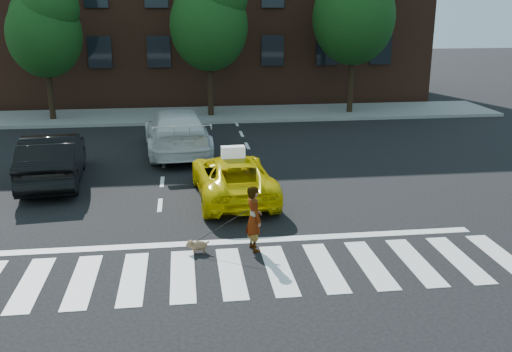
{
  "coord_description": "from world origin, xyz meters",
  "views": [
    {
      "loc": [
        -0.87,
        -10.74,
        5.34
      ],
      "look_at": [
        0.94,
        3.23,
        1.1
      ],
      "focal_mm": 40.0,
      "sensor_mm": 36.0,
      "label": 1
    }
  ],
  "objects_px": {
    "taxi": "(233,177)",
    "black_sedan": "(53,158)",
    "woman": "(254,218)",
    "white_suv": "(177,131)",
    "tree_right": "(355,7)",
    "dog": "(197,245)",
    "tree_left": "(44,26)",
    "tree_mid": "(210,16)"
  },
  "relations": [
    {
      "from": "tree_right",
      "to": "dog",
      "type": "height_order",
      "value": "tree_right"
    },
    {
      "from": "tree_right",
      "to": "dog",
      "type": "xyz_separation_m",
      "value": [
        -8.2,
        -15.9,
        -5.09
      ]
    },
    {
      "from": "tree_mid",
      "to": "woman",
      "type": "xyz_separation_m",
      "value": [
        0.08,
        -15.9,
        -4.09
      ]
    },
    {
      "from": "tree_right",
      "to": "woman",
      "type": "xyz_separation_m",
      "value": [
        -6.92,
        -15.9,
        -4.51
      ]
    },
    {
      "from": "taxi",
      "to": "black_sedan",
      "type": "distance_m",
      "value": 5.83
    },
    {
      "from": "tree_mid",
      "to": "tree_right",
      "type": "height_order",
      "value": "tree_right"
    },
    {
      "from": "white_suv",
      "to": "woman",
      "type": "relative_size",
      "value": 3.71
    },
    {
      "from": "tree_right",
      "to": "woman",
      "type": "bearing_deg",
      "value": -113.51
    },
    {
      "from": "white_suv",
      "to": "tree_right",
      "type": "bearing_deg",
      "value": -147.18
    },
    {
      "from": "tree_right",
      "to": "black_sedan",
      "type": "xyz_separation_m",
      "value": [
        -12.46,
        -10.0,
        -4.48
      ]
    },
    {
      "from": "taxi",
      "to": "black_sedan",
      "type": "height_order",
      "value": "black_sedan"
    },
    {
      "from": "tree_right",
      "to": "woman",
      "type": "relative_size",
      "value": 5.08
    },
    {
      "from": "tree_left",
      "to": "dog",
      "type": "relative_size",
      "value": 12.14
    },
    {
      "from": "tree_right",
      "to": "white_suv",
      "type": "distance_m",
      "value": 11.78
    },
    {
      "from": "tree_left",
      "to": "woman",
      "type": "distance_m",
      "value": 17.99
    },
    {
      "from": "taxi",
      "to": "black_sedan",
      "type": "bearing_deg",
      "value": -25.44
    },
    {
      "from": "tree_right",
      "to": "taxi",
      "type": "bearing_deg",
      "value": -120.1
    },
    {
      "from": "tree_left",
      "to": "taxi",
      "type": "bearing_deg",
      "value": -58.58
    },
    {
      "from": "taxi",
      "to": "white_suv",
      "type": "bearing_deg",
      "value": -77.35
    },
    {
      "from": "tree_left",
      "to": "tree_mid",
      "type": "relative_size",
      "value": 0.92
    },
    {
      "from": "black_sedan",
      "to": "white_suv",
      "type": "bearing_deg",
      "value": -143.73
    },
    {
      "from": "black_sedan",
      "to": "white_suv",
      "type": "height_order",
      "value": "white_suv"
    },
    {
      "from": "taxi",
      "to": "woman",
      "type": "height_order",
      "value": "woman"
    },
    {
      "from": "tree_right",
      "to": "dog",
      "type": "relative_size",
      "value": 14.38
    },
    {
      "from": "tree_right",
      "to": "white_suv",
      "type": "xyz_separation_m",
      "value": [
        -8.66,
        -6.62,
        -4.45
      ]
    },
    {
      "from": "taxi",
      "to": "black_sedan",
      "type": "relative_size",
      "value": 0.95
    },
    {
      "from": "tree_right",
      "to": "dog",
      "type": "distance_m",
      "value": 18.6
    },
    {
      "from": "tree_right",
      "to": "black_sedan",
      "type": "relative_size",
      "value": 1.63
    },
    {
      "from": "black_sedan",
      "to": "woman",
      "type": "bearing_deg",
      "value": 127.87
    },
    {
      "from": "tree_left",
      "to": "taxi",
      "type": "relative_size",
      "value": 1.45
    },
    {
      "from": "tree_left",
      "to": "black_sedan",
      "type": "bearing_deg",
      "value": -78.46
    },
    {
      "from": "taxi",
      "to": "tree_left",
      "type": "bearing_deg",
      "value": -62.01
    },
    {
      "from": "taxi",
      "to": "dog",
      "type": "xyz_separation_m",
      "value": [
        -1.14,
        -3.72,
        -0.45
      ]
    },
    {
      "from": "tree_mid",
      "to": "tree_left",
      "type": "bearing_deg",
      "value": 180.0
    },
    {
      "from": "tree_left",
      "to": "woman",
      "type": "relative_size",
      "value": 4.29
    },
    {
      "from": "taxi",
      "to": "white_suv",
      "type": "xyz_separation_m",
      "value": [
        -1.6,
        5.55,
        0.19
      ]
    },
    {
      "from": "black_sedan",
      "to": "woman",
      "type": "height_order",
      "value": "black_sedan"
    },
    {
      "from": "taxi",
      "to": "woman",
      "type": "distance_m",
      "value": 3.72
    },
    {
      "from": "tree_left",
      "to": "tree_right",
      "type": "distance_m",
      "value": 14.52
    },
    {
      "from": "taxi",
      "to": "white_suv",
      "type": "distance_m",
      "value": 5.78
    },
    {
      "from": "woman",
      "to": "dog",
      "type": "distance_m",
      "value": 1.41
    },
    {
      "from": "tree_mid",
      "to": "woman",
      "type": "distance_m",
      "value": 16.41
    }
  ]
}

